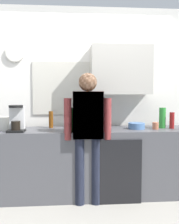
% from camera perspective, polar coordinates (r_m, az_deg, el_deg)
% --- Properties ---
extents(ground_plane, '(8.00, 8.00, 0.00)m').
position_cam_1_polar(ground_plane, '(3.26, -0.38, -20.32)').
color(ground_plane, '#9E998E').
extents(kitchen_counter, '(2.87, 0.64, 0.88)m').
position_cam_1_polar(kitchen_counter, '(3.39, -0.75, -11.38)').
color(kitchen_counter, '#4C4C51').
rests_on(kitchen_counter, ground_plane).
extents(dishwasher_panel, '(0.56, 0.02, 0.80)m').
position_cam_1_polar(dishwasher_panel, '(3.13, 6.78, -13.57)').
color(dishwasher_panel, black).
rests_on(dishwasher_panel, ground_plane).
extents(back_wall_assembly, '(4.47, 0.42, 2.60)m').
position_cam_1_polar(back_wall_assembly, '(3.67, -0.25, 4.24)').
color(back_wall_assembly, white).
rests_on(back_wall_assembly, ground_plane).
extents(coffee_maker, '(0.20, 0.20, 0.33)m').
position_cam_1_polar(coffee_maker, '(3.19, -16.40, -1.75)').
color(coffee_maker, black).
rests_on(coffee_maker, kitchen_counter).
extents(bottle_dark_sauce, '(0.06, 0.06, 0.18)m').
position_cam_1_polar(bottle_dark_sauce, '(3.51, -3.99, -1.99)').
color(bottle_dark_sauce, black).
rests_on(bottle_dark_sauce, kitchen_counter).
extents(bottle_clear_soda, '(0.09, 0.09, 0.28)m').
position_cam_1_polar(bottle_clear_soda, '(3.53, 16.41, -1.29)').
color(bottle_clear_soda, '#2D8C33').
rests_on(bottle_clear_soda, kitchen_counter).
extents(bottle_green_wine, '(0.07, 0.07, 0.30)m').
position_cam_1_polar(bottle_green_wine, '(3.04, -4.41, -1.81)').
color(bottle_green_wine, '#195923').
rests_on(bottle_green_wine, kitchen_counter).
extents(bottle_red_vinegar, '(0.06, 0.06, 0.22)m').
position_cam_1_polar(bottle_red_vinegar, '(3.52, 18.40, -1.84)').
color(bottle_red_vinegar, maroon).
rests_on(bottle_red_vinegar, kitchen_counter).
extents(bottle_amber_beer, '(0.06, 0.06, 0.23)m').
position_cam_1_polar(bottle_amber_beer, '(3.46, -8.85, -1.70)').
color(bottle_amber_beer, brown).
rests_on(bottle_amber_beer, kitchen_counter).
extents(cup_terracotta_mug, '(0.08, 0.08, 0.09)m').
position_cam_1_polar(cup_terracotta_mug, '(3.39, 14.91, -3.08)').
color(cup_terracotta_mug, '#B26647').
rests_on(cup_terracotta_mug, kitchen_counter).
extents(mixing_bowl, '(0.22, 0.22, 0.08)m').
position_cam_1_polar(mixing_bowl, '(3.38, 10.75, -3.14)').
color(mixing_bowl, '#4C72A5').
rests_on(mixing_bowl, kitchen_counter).
extents(storage_canister, '(0.14, 0.14, 0.17)m').
position_cam_1_polar(storage_canister, '(3.37, -18.83, -2.55)').
color(storage_canister, silver).
rests_on(storage_canister, kitchen_counter).
extents(person_at_sink, '(0.57, 0.22, 1.60)m').
position_cam_1_polar(person_at_sink, '(2.99, -0.39, -3.55)').
color(person_at_sink, black).
rests_on(person_at_sink, ground_plane).
extents(person_guest, '(0.57, 0.22, 1.60)m').
position_cam_1_polar(person_guest, '(2.99, -0.39, -3.55)').
color(person_guest, '#3F4766').
rests_on(person_guest, ground_plane).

